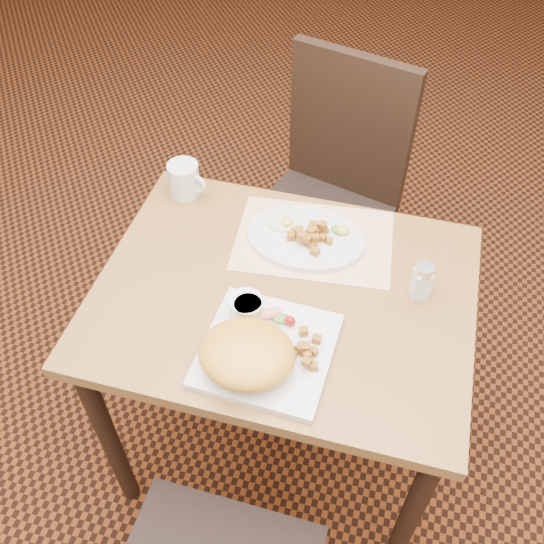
{
  "coord_description": "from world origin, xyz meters",
  "views": [
    {
      "loc": [
        0.22,
        -0.91,
        1.86
      ],
      "look_at": [
        -0.03,
        -0.01,
        0.82
      ],
      "focal_mm": 40.0,
      "sensor_mm": 36.0,
      "label": 1
    }
  ],
  "objects_px": {
    "plate_oval": "(306,238)",
    "coffee_mug": "(185,179)",
    "salt_shaker": "(422,281)",
    "table": "(283,319)",
    "chair_far": "(330,189)",
    "plate_square": "(267,350)"
  },
  "relations": [
    {
      "from": "salt_shaker",
      "to": "chair_far",
      "type": "bearing_deg",
      "value": 118.71
    },
    {
      "from": "chair_far",
      "to": "plate_oval",
      "type": "bearing_deg",
      "value": 107.03
    },
    {
      "from": "table",
      "to": "coffee_mug",
      "type": "height_order",
      "value": "coffee_mug"
    },
    {
      "from": "plate_square",
      "to": "plate_oval",
      "type": "height_order",
      "value": "plate_oval"
    },
    {
      "from": "chair_far",
      "to": "coffee_mug",
      "type": "xyz_separation_m",
      "value": [
        -0.35,
        -0.37,
        0.26
      ]
    },
    {
      "from": "salt_shaker",
      "to": "plate_oval",
      "type": "bearing_deg",
      "value": 160.44
    },
    {
      "from": "salt_shaker",
      "to": "table",
      "type": "bearing_deg",
      "value": -166.85
    },
    {
      "from": "table",
      "to": "coffee_mug",
      "type": "xyz_separation_m",
      "value": [
        -0.35,
        0.28,
        0.16
      ]
    },
    {
      "from": "plate_oval",
      "to": "coffee_mug",
      "type": "bearing_deg",
      "value": 165.04
    },
    {
      "from": "plate_square",
      "to": "salt_shaker",
      "type": "bearing_deg",
      "value": 39.87
    },
    {
      "from": "table",
      "to": "plate_oval",
      "type": "xyz_separation_m",
      "value": [
        0.01,
        0.18,
        0.12
      ]
    },
    {
      "from": "chair_far",
      "to": "salt_shaker",
      "type": "relative_size",
      "value": 9.7
    },
    {
      "from": "table",
      "to": "salt_shaker",
      "type": "xyz_separation_m",
      "value": [
        0.31,
        0.07,
        0.16
      ]
    },
    {
      "from": "table",
      "to": "salt_shaker",
      "type": "bearing_deg",
      "value": 13.15
    },
    {
      "from": "salt_shaker",
      "to": "coffee_mug",
      "type": "height_order",
      "value": "salt_shaker"
    },
    {
      "from": "plate_oval",
      "to": "coffee_mug",
      "type": "distance_m",
      "value": 0.38
    },
    {
      "from": "table",
      "to": "chair_far",
      "type": "relative_size",
      "value": 0.93
    },
    {
      "from": "table",
      "to": "plate_square",
      "type": "xyz_separation_m",
      "value": [
        0.01,
        -0.18,
        0.12
      ]
    },
    {
      "from": "plate_square",
      "to": "salt_shaker",
      "type": "xyz_separation_m",
      "value": [
        0.3,
        0.25,
        0.04
      ]
    },
    {
      "from": "plate_oval",
      "to": "salt_shaker",
      "type": "relative_size",
      "value": 3.05
    },
    {
      "from": "plate_oval",
      "to": "chair_far",
      "type": "bearing_deg",
      "value": 91.88
    },
    {
      "from": "chair_far",
      "to": "coffee_mug",
      "type": "distance_m",
      "value": 0.57
    }
  ]
}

